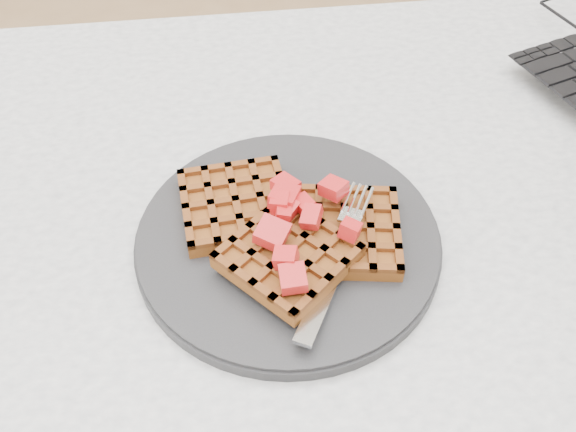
{
  "coord_description": "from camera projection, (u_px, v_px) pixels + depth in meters",
  "views": [
    {
      "loc": [
        -0.11,
        -0.4,
        1.21
      ],
      "look_at": [
        -0.06,
        -0.02,
        0.79
      ],
      "focal_mm": 40.0,
      "sensor_mm": 36.0,
      "label": 1
    }
  ],
  "objects": [
    {
      "name": "table",
      "position": [
        340.0,
        294.0,
        0.7
      ],
      "size": [
        1.2,
        0.8,
        0.75
      ],
      "color": "silver",
      "rests_on": "ground"
    },
    {
      "name": "plate",
      "position": [
        288.0,
        239.0,
        0.59
      ],
      "size": [
        0.28,
        0.28,
        0.02
      ],
      "primitive_type": "cylinder",
      "color": "black",
      "rests_on": "table"
    },
    {
      "name": "waffles",
      "position": [
        289.0,
        229.0,
        0.58
      ],
      "size": [
        0.21,
        0.2,
        0.03
      ],
      "color": "brown",
      "rests_on": "plate"
    },
    {
      "name": "strawberry_pile",
      "position": [
        288.0,
        205.0,
        0.56
      ],
      "size": [
        0.15,
        0.15,
        0.02
      ],
      "primitive_type": null,
      "color": "#AA0004",
      "rests_on": "waffles"
    },
    {
      "name": "fork",
      "position": [
        339.0,
        257.0,
        0.56
      ],
      "size": [
        0.1,
        0.17,
        0.02
      ],
      "primitive_type": null,
      "rotation": [
        0.0,
        0.0,
        -0.48
      ],
      "color": "silver",
      "rests_on": "plate"
    }
  ]
}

